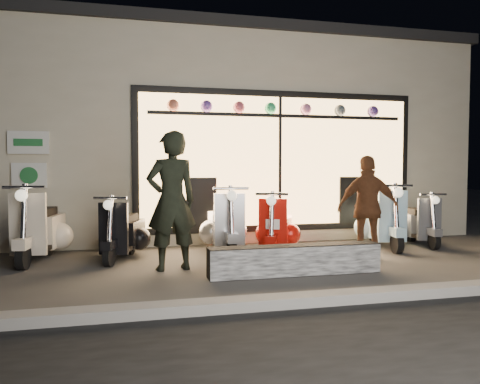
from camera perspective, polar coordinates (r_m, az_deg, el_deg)
The scene contains 12 objects.
ground at distance 6.93m, azimuth 3.56°, elevation -8.93°, with size 40.00×40.00×0.00m, color #383533.
kerb at distance 5.10m, azimuth 10.36°, elevation -12.67°, with size 40.00×0.25×0.12m, color slate.
shop_building at distance 11.66m, azimuth -3.65°, elevation 6.29°, with size 10.20×6.23×4.20m.
graffiti_barrier at distance 6.34m, azimuth 6.71°, elevation -8.22°, with size 2.34×0.28×0.40m, color black.
scooter_silver at distance 7.96m, azimuth -1.91°, elevation -4.19°, with size 0.53×1.52×1.09m.
scooter_red at distance 7.90m, azimuth 4.52°, elevation -4.50°, with size 0.83×1.36×1.00m.
scooter_black at distance 7.68m, azimuth -13.88°, elevation -4.90°, with size 0.71×1.35×0.97m.
scooter_cream at distance 7.98m, azimuth -23.07°, elevation -4.28°, with size 0.63×1.59×1.13m.
scooter_blue at distance 8.93m, azimuth 16.73°, elevation -3.49°, with size 0.68×1.55×1.10m.
scooter_grey at distance 9.42m, azimuth 20.71°, elevation -3.62°, with size 0.55×1.32×0.94m.
man at distance 6.56m, azimuth -8.34°, elevation -1.08°, with size 0.71×0.46×1.94m, color black.
woman at distance 7.49m, azimuth 15.35°, elevation -1.87°, with size 0.95×0.39×1.62m, color brown.
Camera 1 is at (-2.00, -6.48, 1.43)m, focal length 35.00 mm.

